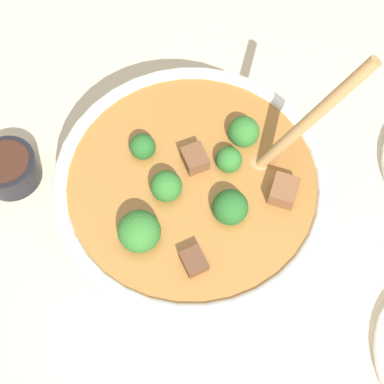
# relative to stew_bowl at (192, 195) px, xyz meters

# --- Properties ---
(ground_plane) EXTENTS (4.00, 4.00, 0.00)m
(ground_plane) POSITION_rel_stew_bowl_xyz_m (-0.00, 0.00, -0.06)
(ground_plane) COLOR #C6B293
(stew_bowl) EXTENTS (0.29, 0.29, 0.24)m
(stew_bowl) POSITION_rel_stew_bowl_xyz_m (0.00, 0.00, 0.00)
(stew_bowl) COLOR white
(stew_bowl) RESTS_ON ground_plane
(condiment_bowl) EXTENTS (0.07, 0.07, 0.04)m
(condiment_bowl) POSITION_rel_stew_bowl_xyz_m (-0.22, -0.06, -0.04)
(condiment_bowl) COLOR black
(condiment_bowl) RESTS_ON ground_plane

